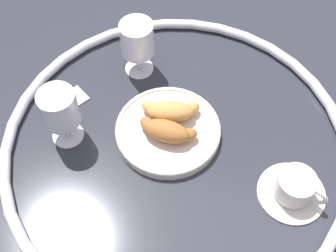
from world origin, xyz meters
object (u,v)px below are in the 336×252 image
juice_glass_left (137,41)px  juice_glass_right (60,110)px  croissant_large (166,132)px  coffee_cup_near (295,188)px  croissant_small (170,111)px  pastry_plate (168,130)px  sugar_packet (77,95)px

juice_glass_left → juice_glass_right: same height
croissant_large → coffee_cup_near: (0.28, -0.03, -0.02)m
croissant_large → croissant_small: same height
croissant_small → juice_glass_right: (-0.20, -0.10, 0.05)m
coffee_cup_near → juice_glass_left: (-0.40, 0.21, 0.07)m
pastry_plate → croissant_small: size_ratio=1.73×
pastry_plate → croissant_large: 0.04m
croissant_large → coffee_cup_near: bearing=-7.1°
juice_glass_right → coffee_cup_near: bearing=1.6°
pastry_plate → croissant_large: (0.00, -0.02, 0.03)m
coffee_cup_near → juice_glass_right: juice_glass_right is taller
croissant_small → coffee_cup_near: croissant_small is taller
croissant_small → coffee_cup_near: 0.30m
pastry_plate → juice_glass_left: 0.21m
croissant_large → sugar_packet: 0.24m
pastry_plate → sugar_packet: 0.23m
croissant_large → juice_glass_right: bearing=-167.1°
croissant_small → coffee_cup_near: size_ratio=0.97×
pastry_plate → juice_glass_right: (-0.20, -0.07, 0.08)m
pastry_plate → croissant_small: croissant_small is taller
croissant_small → juice_glass_right: 0.23m
croissant_small → croissant_large: bearing=-81.3°
croissant_small → juice_glass_right: bearing=-152.9°
croissant_small → juice_glass_left: (-0.12, 0.13, 0.05)m
juice_glass_right → sugar_packet: 0.14m
juice_glass_left → sugar_packet: bearing=-130.5°
pastry_plate → sugar_packet: pastry_plate is taller
sugar_packet → juice_glass_left: bearing=80.0°
croissant_small → sugar_packet: size_ratio=2.63×
coffee_cup_near → juice_glass_left: juice_glass_left is taller
croissant_small → coffee_cup_near: bearing=-17.4°
coffee_cup_near → juice_glass_right: (-0.48, -0.01, 0.07)m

